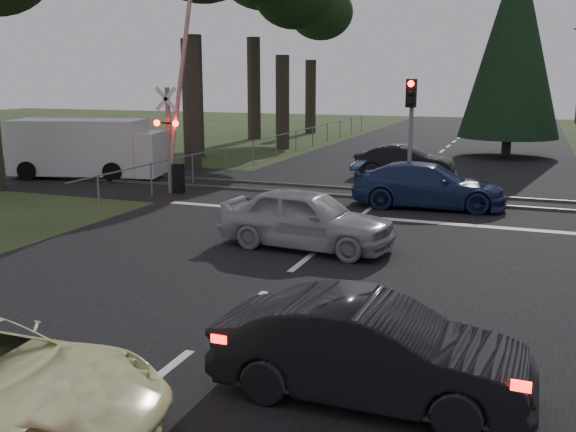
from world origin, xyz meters
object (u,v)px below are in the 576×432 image
at_px(dark_car_far, 404,162).
at_px(white_van, 90,148).
at_px(crossing_signal, 174,137).
at_px(silver_car, 307,219).
at_px(blue_sedan, 428,186).
at_px(dark_hatchback, 371,351).
at_px(traffic_signal_center, 411,120).

distance_m(dark_car_far, white_van, 13.24).
distance_m(crossing_signal, silver_car, 8.98).
relative_size(silver_car, dark_car_far, 1.07).
relative_size(blue_sedan, white_van, 0.75).
relative_size(dark_hatchback, blue_sedan, 0.84).
height_order(dark_hatchback, silver_car, silver_car).
height_order(dark_hatchback, blue_sedan, blue_sedan).
relative_size(dark_car_far, white_van, 0.62).
relative_size(crossing_signal, silver_car, 1.59).
bearing_deg(silver_car, dark_hatchback, -149.01).
bearing_deg(dark_car_far, crossing_signal, 134.57).
height_order(crossing_signal, blue_sedan, crossing_signal).
relative_size(dark_hatchback, white_van, 0.63).
height_order(traffic_signal_center, dark_car_far, traffic_signal_center).
height_order(traffic_signal_center, dark_hatchback, traffic_signal_center).
distance_m(crossing_signal, white_van, 5.84).
distance_m(dark_hatchback, blue_sedan, 13.21).
relative_size(crossing_signal, white_van, 1.06).
xyz_separation_m(crossing_signal, blue_sedan, (8.97, 0.68, -1.34)).
height_order(silver_car, white_van, white_van).
bearing_deg(silver_car, white_van, 63.65).
height_order(crossing_signal, dark_hatchback, crossing_signal).
bearing_deg(traffic_signal_center, white_van, 174.69).
bearing_deg(dark_hatchback, traffic_signal_center, 8.42).
relative_size(silver_car, blue_sedan, 0.89).
distance_m(silver_car, white_van, 14.52).
bearing_deg(dark_car_far, dark_hatchback, -169.46).
height_order(silver_car, blue_sedan, silver_car).
xyz_separation_m(dark_hatchback, blue_sedan, (-1.26, 13.15, 0.04)).
relative_size(traffic_signal_center, dark_car_far, 1.00).
distance_m(dark_hatchback, silver_car, 7.67).
relative_size(traffic_signal_center, silver_car, 0.93).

